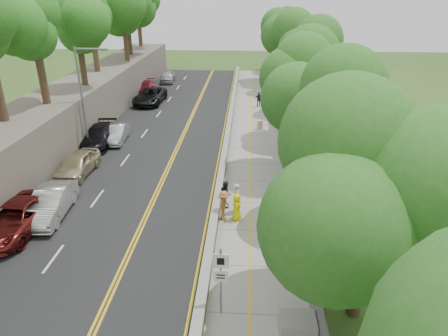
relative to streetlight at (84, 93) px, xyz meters
name	(u,v)px	position (x,y,z in m)	size (l,w,h in m)	color
ground	(203,265)	(10.46, -14.00, -4.64)	(140.00, 140.00, 0.00)	#33511E
road	(157,146)	(5.06, 1.00, -4.62)	(11.20, 66.00, 0.04)	black
sidewalk	(255,148)	(13.01, 1.00, -4.61)	(4.20, 66.00, 0.05)	gray
jersey_barrier	(226,145)	(10.71, 1.00, -4.34)	(0.42, 66.00, 0.60)	#9DED39
rock_embankment	(57,121)	(-3.04, 1.00, -2.64)	(5.00, 66.00, 4.00)	#595147
chainlink_fence	(281,138)	(15.11, 1.00, -3.64)	(0.04, 66.00, 2.00)	slate
trees_embankment	(43,8)	(-2.54, 1.00, 5.86)	(6.40, 66.00, 13.00)	#338122
trees_fenceside	(319,61)	(17.46, 1.00, 2.36)	(7.00, 66.00, 14.00)	#347425
streetlight	(84,93)	(0.00, 0.00, 0.00)	(2.52, 0.22, 8.00)	gray
signpost	(221,275)	(11.51, -17.02, -2.68)	(0.62, 0.09, 3.10)	gray
construction_barrel	(260,125)	(13.51, 5.78, -4.17)	(0.52, 0.52, 0.85)	orange
concrete_block	(297,327)	(14.40, -18.00, -4.15)	(1.32, 0.99, 0.88)	gray
car_1	(51,203)	(1.46, -10.15, -3.81)	(1.67, 4.79, 1.58)	beige
car_2	(16,218)	(0.35, -11.76, -3.82)	(2.58, 5.59, 1.55)	maroon
car_3	(99,136)	(0.27, 1.03, -3.83)	(2.16, 5.30, 1.54)	black
car_4	(78,164)	(0.79, -4.67, -3.82)	(1.84, 4.57, 1.56)	#C0B48C
car_5	(117,133)	(1.46, 1.96, -3.92)	(1.43, 4.11, 1.35)	#A2A4AA
car_6	(150,96)	(1.46, 14.11, -3.76)	(2.78, 6.02, 1.67)	black
car_7	(146,87)	(-0.14, 18.94, -3.93)	(1.89, 4.64, 1.35)	maroon
car_8	(168,77)	(1.34, 25.06, -3.86)	(1.74, 4.31, 1.47)	#B6B5BA
painter_0	(237,207)	(11.91, -9.92, -3.80)	(0.77, 0.50, 1.58)	#F8E702
painter_1	(237,198)	(11.91, -9.12, -3.68)	(0.66, 0.43, 1.81)	beige
painter_2	(226,194)	(11.21, -8.40, -3.80)	(0.77, 0.60, 1.58)	black
painter_3	(224,206)	(11.21, -9.95, -3.72)	(1.12, 0.65, 1.74)	#9F6634
person_far	(259,99)	(13.56, 13.51, -3.81)	(0.92, 0.38, 1.57)	black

